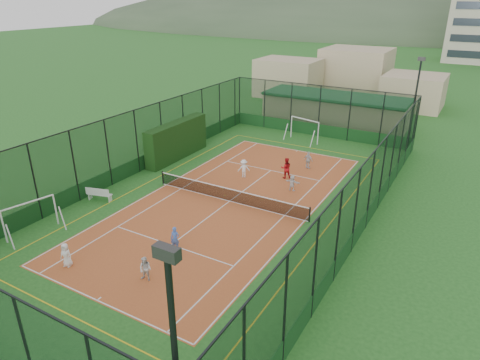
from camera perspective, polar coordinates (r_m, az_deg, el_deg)
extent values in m
plane|color=#205A1E|center=(29.28, -1.39, -2.86)|extent=(300.00, 300.00, 0.00)
cube|color=#A34624|center=(29.28, -1.39, -2.85)|extent=(11.17, 23.97, 0.01)
cube|color=black|center=(36.98, -8.41, 5.26)|extent=(1.08, 7.18, 3.14)
imported|color=white|center=(24.12, -22.18, -9.24)|extent=(0.72, 0.56, 1.32)
imported|color=#466CC7|center=(23.94, -8.66, -7.73)|extent=(0.58, 0.47, 1.38)
imported|color=silver|center=(21.88, -12.50, -11.51)|extent=(0.71, 0.59, 1.30)
imported|color=white|center=(32.82, 0.51, 1.55)|extent=(1.06, 0.99, 1.43)
imported|color=silver|center=(34.92, 9.09, 2.63)|extent=(0.90, 0.56, 1.43)
imported|color=white|center=(30.82, 6.97, -0.39)|extent=(1.11, 0.36, 1.19)
imported|color=#B21218|center=(32.83, 6.15, 1.60)|extent=(1.00, 0.95, 1.63)
sphere|color=#CCE033|center=(29.52, 3.94, -2.59)|extent=(0.07, 0.07, 0.07)
sphere|color=#CCE033|center=(31.87, -4.38, -0.55)|extent=(0.07, 0.07, 0.07)
sphere|color=#CCE033|center=(30.03, -2.02, -2.07)|extent=(0.07, 0.07, 0.07)
sphere|color=#CCE033|center=(29.54, 4.78, -2.60)|extent=(0.07, 0.07, 0.07)
sphere|color=#CCE033|center=(31.04, -2.36, -1.18)|extent=(0.07, 0.07, 0.07)
sphere|color=#CCE033|center=(29.47, 2.98, -2.62)|extent=(0.07, 0.07, 0.07)
sphere|color=#CCE033|center=(29.33, 5.09, -2.81)|extent=(0.07, 0.07, 0.07)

